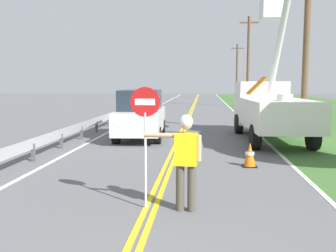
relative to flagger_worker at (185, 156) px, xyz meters
name	(u,v)px	position (x,y,z in m)	size (l,w,h in m)	color
centerline_yellow_left	(185,123)	(-0.76, 15.54, -1.04)	(0.11, 110.00, 0.01)	yellow
centerline_yellow_right	(188,123)	(-0.58, 15.54, -1.04)	(0.11, 110.00, 0.01)	yellow
edge_line_right	(247,123)	(2.93, 15.54, -1.04)	(0.12, 110.00, 0.01)	silver
edge_line_left	(128,122)	(-4.27, 15.54, -1.04)	(0.12, 110.00, 0.01)	silver
flagger_worker	(185,156)	(0.00, 0.00, 0.00)	(1.08, 0.28, 1.83)	#474238
stop_sign_paddle	(145,120)	(-0.77, 0.08, 0.66)	(0.56, 0.04, 2.33)	silver
utility_bucket_truck	(269,106)	(3.12, 9.30, 0.38)	(2.67, 6.90, 5.84)	white
oncoming_suv_nearest	(141,114)	(-2.36, 9.02, 0.01)	(2.08, 4.68, 2.10)	silver
utility_pole_near	(307,31)	(4.81, 10.34, 3.60)	(1.80, 0.28, 8.93)	brown
utility_pole_mid	(248,60)	(4.72, 31.01, 3.57)	(1.80, 0.28, 8.86)	brown
utility_pole_far	(237,71)	(5.13, 47.88, 3.08)	(1.80, 0.28, 7.90)	brown
traffic_cone_lead	(250,155)	(1.67, 3.89, -0.71)	(0.40, 0.40, 0.70)	orange
guardrail_left_shoulder	(103,119)	(-4.87, 12.00, -0.53)	(0.10, 32.00, 0.71)	#9EA0A3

